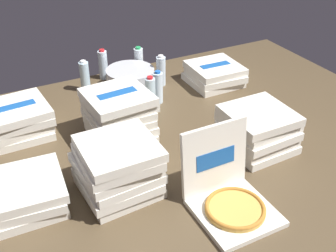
# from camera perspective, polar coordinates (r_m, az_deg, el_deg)

# --- Properties ---
(ground_plane) EXTENTS (3.20, 2.40, 0.02)m
(ground_plane) POSITION_cam_1_polar(r_m,az_deg,el_deg) (2.31, 0.91, -4.40)
(ground_plane) COLOR #4C3D28
(open_pizza_box) EXTENTS (0.35, 0.40, 0.37)m
(open_pizza_box) POSITION_cam_1_polar(r_m,az_deg,el_deg) (1.96, 8.34, -9.30)
(open_pizza_box) COLOR silver
(open_pizza_box) RESTS_ON ground_plane
(pizza_stack_center_near) EXTENTS (0.38, 0.38, 0.29)m
(pizza_stack_center_near) POSITION_cam_1_polar(r_m,az_deg,el_deg) (2.42, -6.77, 1.62)
(pizza_stack_center_near) COLOR silver
(pizza_stack_center_near) RESTS_ON ground_plane
(pizza_stack_left_near) EXTENTS (0.38, 0.38, 0.19)m
(pizza_stack_left_near) POSITION_cam_1_polar(r_m,az_deg,el_deg) (2.60, -19.94, 0.81)
(pizza_stack_left_near) COLOR silver
(pizza_stack_left_near) RESTS_ON ground_plane
(pizza_stack_right_far) EXTENTS (0.38, 0.38, 0.14)m
(pizza_stack_right_far) POSITION_cam_1_polar(r_m,az_deg,el_deg) (3.06, 6.40, 7.09)
(pizza_stack_right_far) COLOR silver
(pizza_stack_right_far) RESTS_ON ground_plane
(pizza_stack_right_mid) EXTENTS (0.39, 0.38, 0.14)m
(pizza_stack_right_mid) POSITION_cam_1_polar(r_m,az_deg,el_deg) (2.07, -19.12, -8.83)
(pizza_stack_right_mid) COLOR silver
(pizza_stack_right_mid) RESTS_ON ground_plane
(pizza_stack_right_near) EXTENTS (0.37, 0.38, 0.24)m
(pizza_stack_right_near) POSITION_cam_1_polar(r_m,az_deg,el_deg) (2.36, 12.23, -0.47)
(pizza_stack_right_near) COLOR silver
(pizza_stack_right_near) RESTS_ON ground_plane
(pizza_stack_center_far) EXTENTS (0.38, 0.38, 0.28)m
(pizza_stack_center_far) POSITION_cam_1_polar(r_m,az_deg,el_deg) (2.00, -6.93, -5.77)
(pizza_stack_center_far) COLOR silver
(pizza_stack_center_far) RESTS_ON ground_plane
(ice_bucket) EXTENTS (0.34, 0.34, 0.14)m
(ice_bucket) POSITION_cam_1_polar(r_m,az_deg,el_deg) (2.98, -5.19, 6.49)
(ice_bucket) COLOR #B7BABF
(ice_bucket) RESTS_ON ground_plane
(water_bottle_0) EXTENTS (0.07, 0.07, 0.23)m
(water_bottle_0) POSITION_cam_1_polar(r_m,az_deg,el_deg) (2.98, -11.37, 6.71)
(water_bottle_0) COLOR silver
(water_bottle_0) RESTS_ON ground_plane
(water_bottle_1) EXTENTS (0.07, 0.07, 0.23)m
(water_bottle_1) POSITION_cam_1_polar(r_m,az_deg,el_deg) (3.14, -8.92, 8.33)
(water_bottle_1) COLOR silver
(water_bottle_1) RESTS_ON ground_plane
(water_bottle_2) EXTENTS (0.07, 0.07, 0.23)m
(water_bottle_2) POSITION_cam_1_polar(r_m,az_deg,el_deg) (3.15, -4.05, 8.78)
(water_bottle_2) COLOR white
(water_bottle_2) RESTS_ON ground_plane
(water_bottle_3) EXTENTS (0.07, 0.07, 0.23)m
(water_bottle_3) POSITION_cam_1_polar(r_m,az_deg,el_deg) (2.77, -1.40, 5.32)
(water_bottle_3) COLOR silver
(water_bottle_3) RESTS_ON ground_plane
(water_bottle_4) EXTENTS (0.07, 0.07, 0.23)m
(water_bottle_4) POSITION_cam_1_polar(r_m,az_deg,el_deg) (2.70, -2.44, 4.52)
(water_bottle_4) COLOR silver
(water_bottle_4) RESTS_ON ground_plane
(water_bottle_5) EXTENTS (0.07, 0.07, 0.23)m
(water_bottle_5) POSITION_cam_1_polar(r_m,az_deg,el_deg) (3.00, -0.98, 7.58)
(water_bottle_5) COLOR silver
(water_bottle_5) RESTS_ON ground_plane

